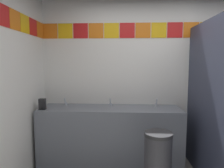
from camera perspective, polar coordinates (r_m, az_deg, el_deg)
wall_back at (r=3.35m, az=12.72°, el=2.34°), size 3.71×0.09×2.66m
vanity_counter at (r=3.17m, az=-0.54°, el=-14.17°), size 2.11×0.56×0.87m
faucet_left at (r=3.25m, az=-12.99°, el=-5.18°), size 0.04×0.10×0.14m
faucet_center at (r=3.13m, az=-0.44°, el=-5.45°), size 0.04×0.10×0.14m
faucet_right at (r=3.17m, az=12.45°, el=-5.46°), size 0.04×0.10×0.14m
soap_dispenser at (r=3.10m, az=-19.15°, el=-5.39°), size 0.09×0.09×0.16m
trash_bin at (r=2.50m, az=12.80°, el=-21.63°), size 0.31×0.31×0.77m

